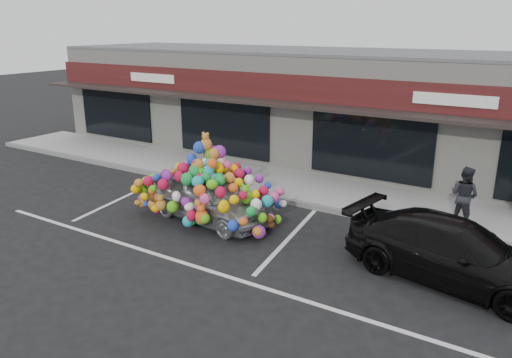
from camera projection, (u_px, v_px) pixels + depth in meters
The scene contains 10 objects.
ground at pixel (198, 220), 14.10m from camera, with size 90.00×90.00×0.00m, color black.
shop_building at pixel (326, 104), 20.29m from camera, with size 24.00×7.20×4.31m.
sidewalk at pixel (270, 181), 17.31m from camera, with size 26.00×3.00×0.15m, color #9A9A94.
kerb at pixel (246, 193), 16.10m from camera, with size 26.00×0.18×0.16m, color slate.
parking_stripe_left at pixel (123, 198), 15.88m from camera, with size 0.12×4.40×0.01m, color silver.
parking_stripe_mid at pixel (289, 238), 12.84m from camera, with size 0.12×4.40×0.01m, color silver.
lane_line at pixel (204, 269), 11.22m from camera, with size 14.00×0.12×0.01m, color silver.
toy_car at pixel (209, 192), 13.85m from camera, with size 2.84×4.39×2.42m.
black_sedan at pixel (453, 252), 10.56m from camera, with size 4.62×1.88×1.34m, color black.
pedestrian_b at pixel (464, 196), 13.19m from camera, with size 0.77×0.60×1.59m, color black.
Camera 1 is at (8.35, -10.26, 5.27)m, focal length 35.00 mm.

